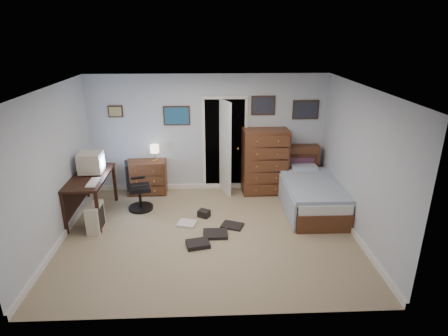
# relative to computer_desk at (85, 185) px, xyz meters

# --- Properties ---
(floor) EXTENTS (5.00, 4.00, 0.02)m
(floor) POSITION_rel_computer_desk_xyz_m (2.30, -0.76, -0.64)
(floor) COLOR tan
(floor) RESTS_ON ground
(computer_desk) EXTENTS (0.67, 1.42, 0.82)m
(computer_desk) POSITION_rel_computer_desk_xyz_m (0.00, 0.00, 0.00)
(computer_desk) COLOR black
(computer_desk) RESTS_ON floor
(crt_monitor) EXTENTS (0.43, 0.40, 0.39)m
(crt_monitor) POSITION_rel_computer_desk_xyz_m (0.12, 0.15, 0.39)
(crt_monitor) COLOR beige
(crt_monitor) RESTS_ON computer_desk
(keyboard) EXTENTS (0.17, 0.44, 0.03)m
(keyboard) POSITION_rel_computer_desk_xyz_m (0.28, -0.35, 0.20)
(keyboard) COLOR beige
(keyboard) RESTS_ON computer_desk
(pc_tower) EXTENTS (0.23, 0.46, 0.49)m
(pc_tower) POSITION_rel_computer_desk_xyz_m (0.30, -0.55, -0.38)
(pc_tower) COLOR beige
(pc_tower) RESTS_ON floor
(office_chair) EXTENTS (0.58, 0.58, 0.98)m
(office_chair) POSITION_rel_computer_desk_xyz_m (0.89, 0.23, -0.25)
(office_chair) COLOR black
(office_chair) RESTS_ON floor
(media_stack) EXTENTS (0.17, 0.17, 0.85)m
(media_stack) POSITION_rel_computer_desk_xyz_m (-0.02, 1.47, -0.20)
(media_stack) COLOR maroon
(media_stack) RESTS_ON floor
(low_dresser) EXTENTS (0.83, 0.43, 0.73)m
(low_dresser) POSITION_rel_computer_desk_xyz_m (0.97, 1.02, -0.26)
(low_dresser) COLOR brown
(low_dresser) RESTS_ON floor
(table_lamp) EXTENTS (0.19, 0.19, 0.35)m
(table_lamp) POSITION_rel_computer_desk_xyz_m (1.17, 1.02, 0.36)
(table_lamp) COLOR gold
(table_lamp) RESTS_ON low_dresser
(doorway) EXTENTS (0.96, 1.12, 2.05)m
(doorway) POSITION_rel_computer_desk_xyz_m (2.64, 1.52, 0.37)
(doorway) COLOR black
(doorway) RESTS_ON floor
(tall_dresser) EXTENTS (0.97, 0.61, 1.39)m
(tall_dresser) POSITION_rel_computer_desk_xyz_m (3.49, 0.99, 0.07)
(tall_dresser) COLOR brown
(tall_dresser) RESTS_ON floor
(headboard_bookcase) EXTENTS (1.11, 0.29, 1.00)m
(headboard_bookcase) POSITION_rel_computer_desk_xyz_m (4.11, 1.11, -0.10)
(headboard_bookcase) COLOR brown
(headboard_bookcase) RESTS_ON floor
(bed) EXTENTS (1.07, 1.97, 0.64)m
(bed) POSITION_rel_computer_desk_xyz_m (4.28, 0.12, -0.32)
(bed) COLOR brown
(bed) RESTS_ON floor
(wall_posters) EXTENTS (4.38, 0.04, 0.60)m
(wall_posters) POSITION_rel_computer_desk_xyz_m (2.87, 1.22, 1.12)
(wall_posters) COLOR #331E11
(wall_posters) RESTS_ON floor
(floor_clutter) EXTENTS (1.24, 1.32, 0.13)m
(floor_clutter) POSITION_rel_computer_desk_xyz_m (2.25, -0.70, -0.59)
(floor_clutter) COLOR black
(floor_clutter) RESTS_ON floor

